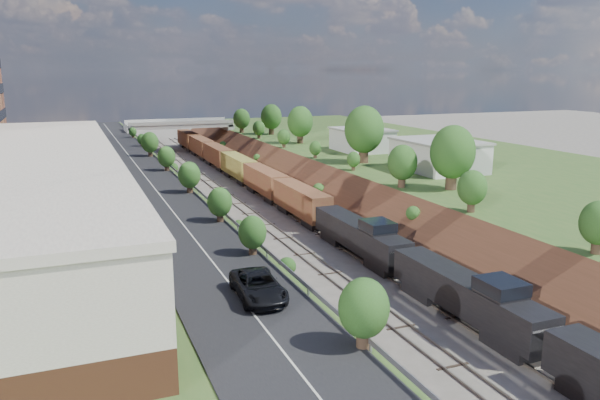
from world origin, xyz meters
The scene contains 15 objects.
platform_right centered at (33.00, 60.00, 2.50)m, with size 44.00×180.00×5.00m, color #375C25.
embankment_left centered at (-11.00, 60.00, 0.00)m, with size 7.07×180.00×7.07m, color brown.
embankment_right centered at (11.00, 60.00, 0.00)m, with size 7.07×180.00×7.07m, color brown.
rail_left_track centered at (-2.60, 60.00, 0.09)m, with size 1.58×180.00×0.18m, color gray.
rail_right_track centered at (2.60, 60.00, 0.09)m, with size 1.58×180.00×0.18m, color gray.
road centered at (-15.50, 60.00, 5.05)m, with size 8.00×180.00×0.10m, color black.
guardrail centered at (-11.40, 59.80, 5.55)m, with size 0.10×171.00×0.70m.
commercial_building centered at (-28.00, 38.00, 8.51)m, with size 14.30×62.30×7.00m.
overpass centered at (0.00, 122.00, 4.92)m, with size 24.50×8.30×7.40m.
white_building_near centered at (23.50, 52.00, 7.00)m, with size 9.00×12.00×4.00m, color silver.
white_building_far centered at (23.00, 74.00, 6.80)m, with size 8.00×10.00×3.60m, color silver.
tree_right_large centered at (17.00, 40.00, 9.38)m, with size 5.25×5.25×7.61m.
tree_left_crest centered at (-11.80, 20.00, 7.04)m, with size 2.45×2.45×3.55m.
freight_train centered at (2.60, 65.58, 2.43)m, with size 2.75×140.97×4.55m.
suv centered at (-14.50, 16.01, 5.89)m, with size 2.63×5.71×1.59m, color black.
Camera 1 is at (-24.62, -16.24, 18.78)m, focal length 35.00 mm.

